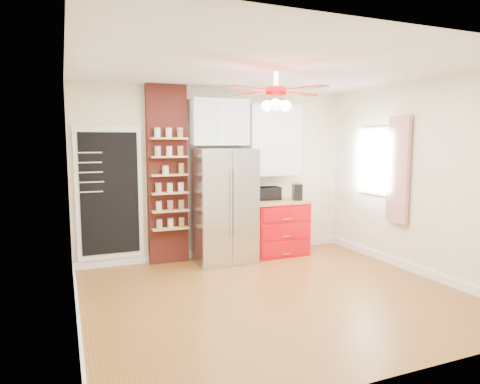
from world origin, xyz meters
name	(u,v)px	position (x,y,z in m)	size (l,w,h in m)	color
floor	(274,295)	(0.00, 0.00, 0.00)	(4.50, 4.50, 0.00)	brown
ceiling	(276,67)	(0.00, 0.00, 2.70)	(4.50, 4.50, 0.00)	white
wall_back	(218,173)	(0.00, 2.00, 1.35)	(4.50, 0.02, 2.70)	beige
wall_front	(397,209)	(0.00, -2.00, 1.35)	(4.50, 0.02, 2.70)	beige
wall_left	(71,193)	(-2.25, 0.00, 1.35)	(0.02, 4.00, 2.70)	beige
wall_right	(420,178)	(2.25, 0.00, 1.35)	(0.02, 4.00, 2.70)	beige
chalkboard	(110,194)	(-1.70, 1.96, 1.10)	(0.95, 0.05, 1.95)	white
brick_pillar	(167,175)	(-0.85, 1.92, 1.35)	(0.60, 0.16, 2.70)	maroon
fridge	(223,206)	(-0.05, 1.63, 0.88)	(0.90, 0.70, 1.75)	silver
upper_glass_cabinet	(219,122)	(-0.05, 1.82, 2.15)	(0.90, 0.35, 0.70)	white
red_cabinet	(278,227)	(0.92, 1.68, 0.45)	(0.94, 0.64, 0.90)	red
upper_shelf_unit	(274,140)	(0.92, 1.85, 1.88)	(0.90, 0.30, 1.15)	white
window	(376,161)	(2.23, 0.90, 1.55)	(0.04, 0.75, 1.05)	white
curtain	(398,170)	(2.18, 0.35, 1.45)	(0.06, 0.40, 1.55)	#B02517
ceiling_fan	(276,92)	(0.00, 0.00, 2.42)	(1.40, 1.40, 0.44)	silver
toaster_oven	(268,193)	(0.79, 1.79, 1.01)	(0.39, 0.26, 0.21)	black
coffee_maker	(297,192)	(1.22, 1.58, 1.03)	(0.14, 0.22, 0.27)	black
canister_left	(298,196)	(1.22, 1.55, 0.97)	(0.10, 0.10, 0.14)	#AF0929
canister_right	(296,194)	(1.29, 1.75, 0.98)	(0.09, 0.09, 0.15)	#AB2009
pantry_jar_oats	(165,170)	(-0.91, 1.78, 1.43)	(0.10, 0.10, 0.12)	beige
pantry_jar_beans	(181,169)	(-0.68, 1.76, 1.44)	(0.08, 0.08, 0.14)	olive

